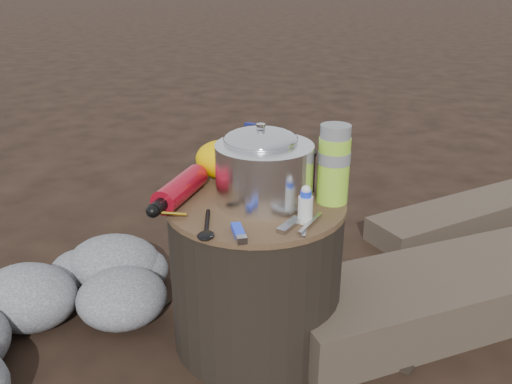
% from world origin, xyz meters
% --- Properties ---
extents(ground, '(60.00, 60.00, 0.00)m').
position_xyz_m(ground, '(0.00, 0.00, 0.00)').
color(ground, black).
rests_on(ground, ground).
extents(stump, '(0.49, 0.49, 0.45)m').
position_xyz_m(stump, '(0.00, 0.00, 0.23)').
color(stump, black).
rests_on(stump, ground).
extents(rock_ring, '(0.45, 0.98, 0.19)m').
position_xyz_m(rock_ring, '(-0.55, -0.24, 0.10)').
color(rock_ring, slate).
rests_on(rock_ring, ground).
extents(log_small, '(1.03, 0.99, 0.10)m').
position_xyz_m(log_small, '(0.78, 1.06, 0.05)').
color(log_small, '#44382C').
rests_on(log_small, ground).
extents(foil_windscreen, '(0.26, 0.26, 0.16)m').
position_xyz_m(foil_windscreen, '(0.02, 0.01, 0.53)').
color(foil_windscreen, white).
rests_on(foil_windscreen, stump).
extents(camping_pot, '(0.20, 0.20, 0.20)m').
position_xyz_m(camping_pot, '(0.00, 0.04, 0.55)').
color(camping_pot, silver).
rests_on(camping_pot, stump).
extents(fuel_bottle, '(0.09, 0.29, 0.07)m').
position_xyz_m(fuel_bottle, '(-0.20, -0.04, 0.49)').
color(fuel_bottle, '#A50D1E').
rests_on(fuel_bottle, stump).
extents(thermos, '(0.09, 0.09, 0.21)m').
position_xyz_m(thermos, '(0.20, 0.06, 0.56)').
color(thermos, '#92CE2E').
rests_on(thermos, stump).
extents(travel_mug, '(0.08, 0.08, 0.12)m').
position_xyz_m(travel_mug, '(0.10, 0.11, 0.51)').
color(travel_mug, black).
rests_on(travel_mug, stump).
extents(stuff_sack, '(0.17, 0.14, 0.12)m').
position_xyz_m(stuff_sack, '(-0.14, 0.15, 0.51)').
color(stuff_sack, '#EBB500').
rests_on(stuff_sack, stump).
extents(food_pouch, '(0.13, 0.06, 0.16)m').
position_xyz_m(food_pouch, '(-0.04, 0.21, 0.53)').
color(food_pouch, '#0E1255').
rests_on(food_pouch, stump).
extents(lighter, '(0.06, 0.09, 0.02)m').
position_xyz_m(lighter, '(0.01, -0.20, 0.46)').
color(lighter, blue).
rests_on(lighter, stump).
extents(multitool, '(0.05, 0.09, 0.01)m').
position_xyz_m(multitool, '(0.12, -0.13, 0.46)').
color(multitool, '#A2A2A7').
rests_on(multitool, stump).
extents(pot_grabber, '(0.05, 0.13, 0.01)m').
position_xyz_m(pot_grabber, '(0.16, -0.12, 0.46)').
color(pot_grabber, '#A2A2A7').
rests_on(pot_grabber, stump).
extents(spork, '(0.08, 0.16, 0.01)m').
position_xyz_m(spork, '(-0.08, -0.17, 0.46)').
color(spork, black).
rests_on(spork, stump).
extents(squeeze_bottle, '(0.04, 0.04, 0.09)m').
position_xyz_m(squeeze_bottle, '(0.15, -0.09, 0.50)').
color(squeeze_bottle, silver).
rests_on(squeeze_bottle, stump).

